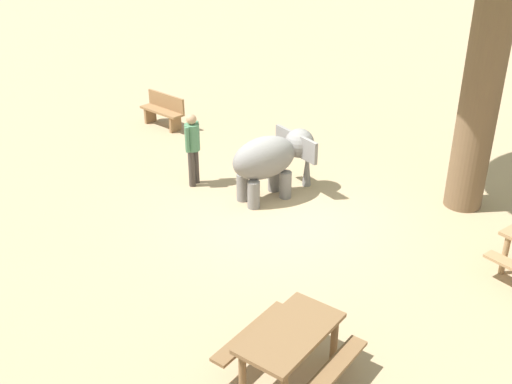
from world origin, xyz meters
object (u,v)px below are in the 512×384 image
Objects in this scene: person_handler at (193,144)px; wooden_bench at (164,110)px; feed_bucket at (272,169)px; picnic_table_near at (290,343)px; elephant at (272,158)px.

wooden_bench is (2.42, -2.93, -0.48)m from person_handler.
wooden_bench is at bearing -26.32° from feed_bucket.
elephant is at bearing 38.01° from picnic_table_near.
elephant is 1.17× the size of person_handler.
picnic_table_near is 6.31m from feed_bucket.
elephant reaches higher than feed_bucket.
wooden_bench is 4.30m from feed_bucket.
feed_bucket is at bearing 173.87° from wooden_bench.
feed_bucket is at bearing 54.78° from elephant.
elephant is 1.79m from person_handler.
picnic_table_near is (-3.87, 4.77, -0.36)m from person_handler.
wooden_bench is at bearing 131.94° from person_handler.
elephant is 5.31m from picnic_table_near.
picnic_table_near is (-2.08, 4.88, -0.29)m from elephant.
feed_bucket is (2.44, -5.81, -0.43)m from picnic_table_near.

